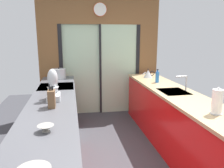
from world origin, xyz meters
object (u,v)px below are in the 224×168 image
soap_bottle_far (157,77)px  knife_block (52,99)px  mixing_bowl_far (46,128)px  oven_range (58,112)px  kettle (148,74)px  stock_pot (59,74)px  paper_towel_roll (217,102)px  stand_mixer (53,88)px

soap_bottle_far → knife_block: bearing=-147.3°
mixing_bowl_far → knife_block: 0.70m
oven_range → knife_block: size_ratio=3.26×
knife_block → mixing_bowl_far: bearing=-90.0°
oven_range → soap_bottle_far: size_ratio=3.75×
kettle → soap_bottle_far: soap_bottle_far is taller
stock_pot → soap_bottle_far: 1.92m
knife_block → stock_pot: size_ratio=1.06×
oven_range → kettle: size_ratio=3.54×
oven_range → mixing_bowl_far: mixing_bowl_far is taller
stock_pot → paper_towel_roll: bearing=-53.7°
knife_block → stock_pot: knife_block is taller
oven_range → knife_block: 1.30m
stand_mixer → stock_pot: bearing=90.0°
kettle → paper_towel_roll: (-0.00, -2.20, 0.06)m
stock_pot → paper_towel_roll: 3.00m
soap_bottle_far → paper_towel_roll: size_ratio=0.81×
kettle → stand_mixer: bearing=-143.5°
mixing_bowl_far → knife_block: knife_block is taller
oven_range → mixing_bowl_far: size_ratio=6.32×
mixing_bowl_far → stock_pot: 2.56m
knife_block → kettle: knife_block is taller
soap_bottle_far → mixing_bowl_far: bearing=-134.0°
mixing_bowl_far → soap_bottle_far: size_ratio=0.59×
mixing_bowl_far → soap_bottle_far: (1.78, 1.84, 0.07)m
stand_mixer → kettle: stand_mixer is taller
oven_range → paper_towel_roll: paper_towel_roll is taller
paper_towel_roll → stand_mixer: bearing=153.7°
mixing_bowl_far → knife_block: size_ratio=0.52×
stock_pot → kettle: stock_pot is taller
knife_block → stand_mixer: size_ratio=0.67×
stock_pot → soap_bottle_far: bearing=-21.9°
kettle → paper_towel_roll: paper_towel_roll is taller
mixing_bowl_far → stand_mixer: (0.00, 1.02, 0.13)m
stand_mixer → kettle: bearing=36.5°
paper_towel_roll → knife_block: bearing=162.5°
oven_range → stand_mixer: stand_mixer is taller
oven_range → mixing_bowl_far: bearing=-89.4°
soap_bottle_far → paper_towel_roll: paper_towel_roll is taller
knife_block → soap_bottle_far: 2.11m
mixing_bowl_far → paper_towel_roll: (1.78, 0.14, 0.10)m
mixing_bowl_far → stock_pot: stock_pot is taller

